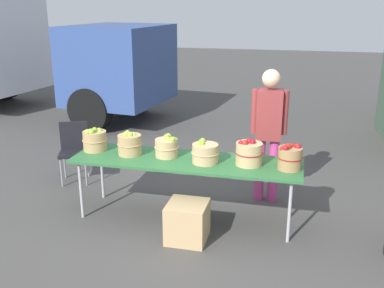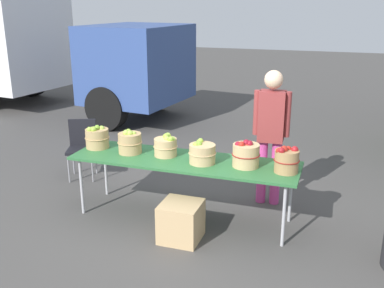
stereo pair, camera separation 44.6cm
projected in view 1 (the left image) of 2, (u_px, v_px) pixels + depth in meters
The scene contains 11 objects.
ground_plane at pixel (186, 217), 5.48m from camera, with size 40.00×40.00×0.00m, color #474442.
market_table at pixel (186, 163), 5.26m from camera, with size 2.70×0.76×0.75m.
apple_basket_green_0 at pixel (95, 140), 5.55m from camera, with size 0.31×0.31×0.30m.
apple_basket_green_1 at pixel (130, 144), 5.39m from camera, with size 0.30×0.30×0.30m.
apple_basket_green_2 at pixel (167, 147), 5.33m from camera, with size 0.29×0.29×0.26m.
apple_basket_green_3 at pixel (205, 153), 5.13m from camera, with size 0.32×0.32×0.27m.
apple_basket_red_0 at pixel (249, 153), 5.05m from camera, with size 0.32×0.32×0.32m.
apple_basket_red_1 at pixel (290, 157), 4.92m from camera, with size 0.28×0.28×0.31m.
vendor_adult at pixel (269, 126), 5.66m from camera, with size 0.46×0.25×1.74m.
folding_chair at pixel (74, 147), 6.48m from camera, with size 0.52×0.52×0.86m.
produce_crate at pixel (187, 222), 4.91m from camera, with size 0.43×0.43×0.43m, color tan.
Camera 1 is at (1.25, -4.78, 2.53)m, focal length 41.83 mm.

